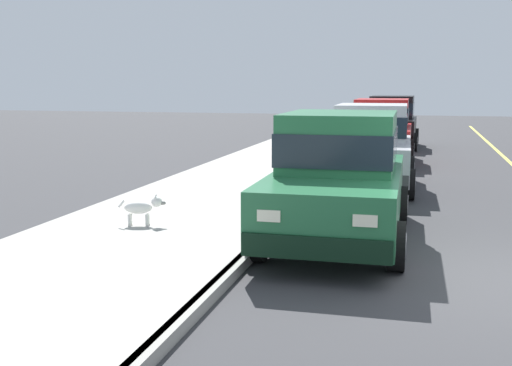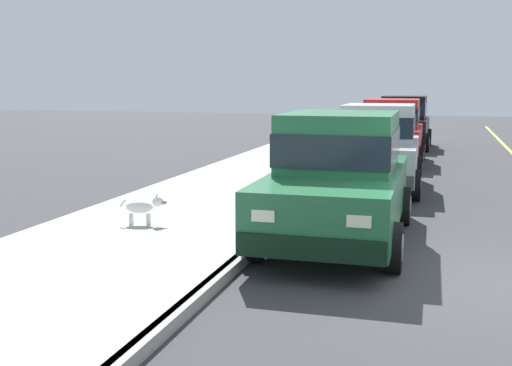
# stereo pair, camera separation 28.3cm
# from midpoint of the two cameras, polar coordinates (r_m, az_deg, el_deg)

# --- Properties ---
(ground_plane) EXTENTS (80.00, 80.00, 0.00)m
(ground_plane) POSITION_cam_midpoint_polar(r_m,az_deg,el_deg) (8.16, 20.56, -8.31)
(ground_plane) COLOR #38383A
(curb) EXTENTS (0.16, 64.00, 0.14)m
(curb) POSITION_cam_midpoint_polar(r_m,az_deg,el_deg) (8.41, -1.79, -6.72)
(curb) COLOR gray
(curb) RESTS_ON ground
(sidewalk) EXTENTS (3.60, 64.00, 0.14)m
(sidewalk) POSITION_cam_midpoint_polar(r_m,az_deg,el_deg) (9.07, -12.83, -5.78)
(sidewalk) COLOR #A8A59E
(sidewalk) RESTS_ON ground
(car_green_sedan) EXTENTS (2.08, 4.62, 1.92)m
(car_green_sedan) POSITION_cam_midpoint_polar(r_m,az_deg,el_deg) (9.48, 6.66, 0.67)
(car_green_sedan) COLOR #23663D
(car_green_sedan) RESTS_ON ground
(car_silver_hatchback) EXTENTS (2.01, 3.83, 1.88)m
(car_silver_hatchback) POSITION_cam_midpoint_polar(r_m,az_deg,el_deg) (14.29, 9.78, 3.38)
(car_silver_hatchback) COLOR #BCBCC1
(car_silver_hatchback) RESTS_ON ground
(car_red_hatchback) EXTENTS (1.98, 3.81, 1.88)m
(car_red_hatchback) POSITION_cam_midpoint_polar(r_m,az_deg,el_deg) (19.11, 10.82, 4.75)
(car_red_hatchback) COLOR red
(car_red_hatchback) RESTS_ON ground
(car_black_hatchback) EXTENTS (1.99, 3.82, 1.88)m
(car_black_hatchback) POSITION_cam_midpoint_polar(r_m,az_deg,el_deg) (23.77, 11.81, 5.53)
(car_black_hatchback) COLOR black
(car_black_hatchback) RESTS_ON ground
(dog_white) EXTENTS (0.74, 0.32, 0.49)m
(dog_white) POSITION_cam_midpoint_polar(r_m,az_deg,el_deg) (10.08, -11.01, -2.14)
(dog_white) COLOR white
(dog_white) RESTS_ON sidewalk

